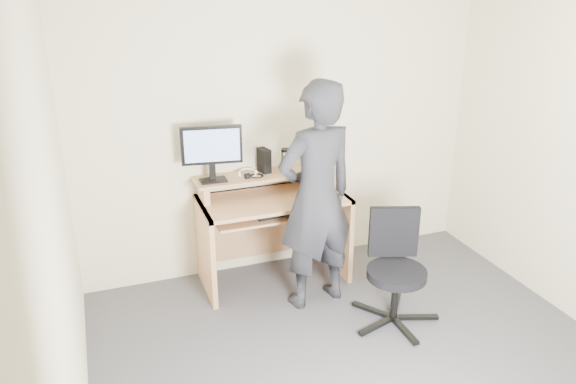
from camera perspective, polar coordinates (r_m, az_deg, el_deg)
ground at (r=3.88m, az=8.82°, el=-18.31°), size 3.50×3.50×0.00m
back_wall at (r=4.74m, az=-0.45°, el=6.63°), size 3.50×0.02×2.50m
desk at (r=4.71m, az=-1.81°, el=-2.52°), size 1.20×0.60×0.91m
monitor at (r=4.42m, az=-7.75°, el=4.39°), size 0.48×0.13×0.45m
external_drive at (r=4.65m, az=-2.45°, el=3.23°), size 0.10×0.14×0.20m
travel_mug at (r=4.64m, az=-0.19°, el=3.09°), size 0.09×0.09×0.18m
smartphone at (r=4.64m, az=-0.14°, el=1.97°), size 0.07×0.13×0.01m
charger at (r=4.54m, az=-4.13°, el=1.62°), size 0.05×0.04×0.03m
headphones at (r=4.63m, az=-4.15°, el=1.89°), size 0.19×0.19×0.06m
keyboard at (r=4.53m, az=-0.71°, el=-1.91°), size 0.48×0.23×0.03m
mouse at (r=4.60m, az=3.29°, el=-0.20°), size 0.11×0.08×0.04m
office_chair at (r=4.24m, az=10.84°, el=-7.20°), size 0.66×0.64×0.83m
person at (r=4.21m, az=2.88°, el=-0.53°), size 0.72×0.54×1.78m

